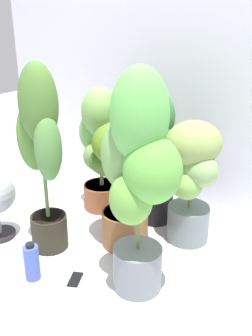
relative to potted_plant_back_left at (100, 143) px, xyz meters
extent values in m
plane|color=silver|center=(0.36, -0.41, -0.47)|extent=(8.00, 8.00, 0.00)
cube|color=silver|center=(0.36, 0.44, 0.53)|extent=(3.20, 0.01, 2.00)
cylinder|color=#9B5432|center=(0.00, 0.01, -0.38)|extent=(0.25, 0.25, 0.17)
cylinder|color=#42341D|center=(0.00, 0.01, -0.30)|extent=(0.23, 0.23, 0.02)
cylinder|color=olive|center=(0.00, 0.01, -0.01)|extent=(0.03, 0.03, 0.57)
ellipsoid|color=#74A551|center=(0.00, 0.01, 0.20)|extent=(0.34, 0.35, 0.31)
ellipsoid|color=#68A658|center=(-0.07, 0.02, 0.05)|extent=(0.26, 0.26, 0.27)
ellipsoid|color=#71AB5F|center=(0.09, -0.02, 0.03)|extent=(0.23, 0.24, 0.22)
ellipsoid|color=#6C944D|center=(0.01, -0.06, -0.07)|extent=(0.22, 0.23, 0.19)
cylinder|color=black|center=(0.37, 0.08, -0.36)|extent=(0.23, 0.23, 0.21)
cylinder|color=#47371A|center=(0.37, 0.08, -0.27)|extent=(0.21, 0.21, 0.02)
cylinder|color=olive|center=(0.37, 0.08, 0.01)|extent=(0.02, 0.02, 0.54)
ellipsoid|color=#36703D|center=(0.37, 0.08, 0.22)|extent=(0.28, 0.26, 0.29)
ellipsoid|color=#45722F|center=(0.31, 0.10, 0.08)|extent=(0.23, 0.21, 0.25)
ellipsoid|color=#416D32|center=(0.44, 0.06, 0.06)|extent=(0.22, 0.23, 0.22)
cylinder|color=#2B271B|center=(0.05, -0.54, -0.37)|extent=(0.20, 0.20, 0.20)
cylinder|color=#3B2920|center=(0.05, -0.54, -0.28)|extent=(0.19, 0.19, 0.02)
cylinder|color=#58783E|center=(0.05, -0.54, 0.09)|extent=(0.02, 0.02, 0.72)
ellipsoid|color=#4A7430|center=(0.05, -0.54, 0.36)|extent=(0.24, 0.23, 0.42)
ellipsoid|color=#4D7E31|center=(-0.03, -0.52, 0.18)|extent=(0.23, 0.23, 0.39)
ellipsoid|color=#528441|center=(0.12, -0.56, 0.15)|extent=(0.15, 0.17, 0.35)
cylinder|color=slate|center=(0.65, -0.02, -0.36)|extent=(0.24, 0.24, 0.21)
cylinder|color=#3F301B|center=(0.65, -0.02, -0.26)|extent=(0.22, 0.22, 0.02)
cylinder|color=olive|center=(0.65, -0.02, -0.04)|extent=(0.02, 0.02, 0.43)
ellipsoid|color=#849D52|center=(0.65, -0.02, 0.13)|extent=(0.41, 0.42, 0.25)
ellipsoid|color=#7CAE5A|center=(0.59, 0.00, 0.01)|extent=(0.32, 0.32, 0.20)
ellipsoid|color=#81A464|center=(0.71, -0.04, 0.00)|extent=(0.27, 0.27, 0.19)
ellipsoid|color=#7AAD4E|center=(0.66, -0.09, -0.08)|extent=(0.23, 0.23, 0.17)
cylinder|color=brown|center=(0.38, -0.27, -0.36)|extent=(0.26, 0.26, 0.21)
cylinder|color=#492A23|center=(0.38, -0.27, -0.27)|extent=(0.24, 0.24, 0.02)
cylinder|color=olive|center=(0.38, -0.27, -0.03)|extent=(0.02, 0.02, 0.45)
ellipsoid|color=#52771D|center=(0.38, -0.27, 0.14)|extent=(0.37, 0.33, 0.24)
ellipsoid|color=#3F6422|center=(0.29, -0.25, 0.02)|extent=(0.34, 0.35, 0.17)
cylinder|color=slate|center=(0.64, -0.54, -0.36)|extent=(0.23, 0.23, 0.22)
cylinder|color=#403223|center=(0.64, -0.54, -0.25)|extent=(0.22, 0.22, 0.02)
cylinder|color=#5E773F|center=(0.64, -0.54, 0.12)|extent=(0.02, 0.02, 0.73)
ellipsoid|color=#5FB450|center=(0.64, -0.54, 0.39)|extent=(0.27, 0.28, 0.41)
ellipsoid|color=#6E9D54|center=(0.56, -0.53, 0.20)|extent=(0.30, 0.30, 0.34)
ellipsoid|color=#5EAC41|center=(0.72, -0.56, 0.18)|extent=(0.29, 0.29, 0.29)
ellipsoid|color=#67A742|center=(0.65, -0.62, 0.04)|extent=(0.22, 0.20, 0.23)
cube|color=white|center=(0.37, -0.69, -0.46)|extent=(0.12, 0.16, 0.01)
cube|color=black|center=(0.37, -0.69, -0.46)|extent=(0.10, 0.13, 0.00)
cylinder|color=black|center=(-0.28, -0.63, -0.45)|extent=(0.18, 0.18, 0.03)
cylinder|color=#4358BE|center=(0.18, -0.79, -0.37)|extent=(0.08, 0.08, 0.19)
cylinder|color=black|center=(0.18, -0.79, -0.27)|extent=(0.04, 0.04, 0.02)
camera|label=1|loc=(1.47, -1.83, 0.80)|focal=41.33mm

